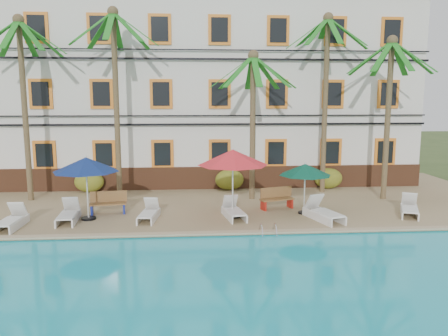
{
  "coord_description": "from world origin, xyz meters",
  "views": [
    {
      "loc": [
        0.02,
        -15.86,
        5.0
      ],
      "look_at": [
        1.43,
        3.0,
        2.0
      ],
      "focal_mm": 35.0,
      "sensor_mm": 36.0,
      "label": 1
    }
  ],
  "objects": [
    {
      "name": "umbrella_blue",
      "position": [
        -4.11,
        1.36,
        2.45
      ],
      "size": [
        2.58,
        2.58,
        2.57
      ],
      "color": "black",
      "rests_on": "pool_deck"
    },
    {
      "name": "lounger_c",
      "position": [
        -1.7,
        1.14,
        0.51
      ],
      "size": [
        0.82,
        1.78,
        0.81
      ],
      "color": "white",
      "rests_on": "pool_deck"
    },
    {
      "name": "umbrella_green",
      "position": [
        4.69,
        1.62,
        2.1
      ],
      "size": [
        2.17,
        2.17,
        2.18
      ],
      "color": "black",
      "rests_on": "pool_deck"
    },
    {
      "name": "palm_d",
      "position": [
        6.75,
        5.85,
        5.89
      ],
      "size": [
        4.05,
        4.05,
        8.93
      ],
      "color": "brown",
      "rests_on": "pool_deck"
    },
    {
      "name": "bench_left",
      "position": [
        -3.49,
        2.24,
        0.72
      ],
      "size": [
        1.55,
        0.66,
        0.93
      ],
      "color": "olive",
      "rests_on": "pool_deck"
    },
    {
      "name": "ground",
      "position": [
        0.0,
        0.0,
        0.0
      ],
      "size": [
        100.0,
        100.0,
        0.0
      ],
      "primitive_type": "plane",
      "color": "#384C23",
      "rests_on": "ground"
    },
    {
      "name": "lounger_d",
      "position": [
        1.69,
        1.18,
        0.53
      ],
      "size": [
        0.93,
        1.88,
        0.85
      ],
      "color": "white",
      "rests_on": "pool_deck"
    },
    {
      "name": "hotel_building",
      "position": [
        0.0,
        9.98,
        5.37
      ],
      "size": [
        25.4,
        6.44,
        10.22
      ],
      "color": "silver",
      "rests_on": "pool_deck"
    },
    {
      "name": "lounger_a",
      "position": [
        -6.7,
        0.43,
        0.53
      ],
      "size": [
        0.69,
        1.86,
        0.87
      ],
      "color": "white",
      "rests_on": "pool_deck"
    },
    {
      "name": "shrub_left",
      "position": [
        -5.25,
        6.6,
        0.8
      ],
      "size": [
        1.5,
        0.9,
        1.1
      ],
      "primitive_type": "ellipsoid",
      "color": "#275618",
      "rests_on": "pool_deck"
    },
    {
      "name": "lounger_e",
      "position": [
        5.2,
        0.6,
        0.56
      ],
      "size": [
        1.29,
        2.13,
        0.95
      ],
      "color": "white",
      "rests_on": "pool_deck"
    },
    {
      "name": "pool_deck",
      "position": [
        0.0,
        5.0,
        0.12
      ],
      "size": [
        30.0,
        12.0,
        0.25
      ],
      "primitive_type": "cube",
      "color": "tan",
      "rests_on": "ground"
    },
    {
      "name": "pool_ladder",
      "position": [
        2.71,
        -1.0,
        0.25
      ],
      "size": [
        0.54,
        0.74,
        0.74
      ],
      "color": "silver",
      "rests_on": "ground"
    },
    {
      "name": "pool_coping",
      "position": [
        0.0,
        -0.9,
        0.28
      ],
      "size": [
        30.0,
        0.35,
        0.06
      ],
      "primitive_type": "cube",
      "color": "tan",
      "rests_on": "pool_deck"
    },
    {
      "name": "bench_right",
      "position": [
        3.69,
        2.54,
        0.72
      ],
      "size": [
        1.57,
        0.89,
        0.93
      ],
      "color": "olive",
      "rests_on": "pool_deck"
    },
    {
      "name": "palm_c",
      "position": [
        2.89,
        4.51,
        4.76
      ],
      "size": [
        4.05,
        4.05,
        6.97
      ],
      "color": "brown",
      "rests_on": "pool_deck"
    },
    {
      "name": "shrub_right",
      "position": [
        7.3,
        6.6,
        0.8
      ],
      "size": [
        1.5,
        0.9,
        1.1
      ],
      "primitive_type": "ellipsoid",
      "color": "#275618",
      "rests_on": "pool_deck"
    },
    {
      "name": "shrub_mid",
      "position": [
        1.99,
        6.6,
        0.8
      ],
      "size": [
        1.5,
        0.9,
        1.1
      ],
      "primitive_type": "ellipsoid",
      "color": "#275618",
      "rests_on": "pool_deck"
    },
    {
      "name": "lounger_f",
      "position": [
        8.98,
        1.04,
        0.53
      ],
      "size": [
        1.34,
        1.92,
        0.86
      ],
      "color": "white",
      "rests_on": "pool_deck"
    },
    {
      "name": "umbrella_red",
      "position": [
        1.66,
        1.32,
        2.68
      ],
      "size": [
        2.84,
        2.84,
        2.84
      ],
      "color": "black",
      "rests_on": "pool_deck"
    },
    {
      "name": "palm_a",
      "position": [
        -7.63,
        5.02,
        5.65
      ],
      "size": [
        4.05,
        4.05,
        8.5
      ],
      "color": "brown",
      "rests_on": "pool_deck"
    },
    {
      "name": "palm_b",
      "position": [
        -3.45,
        4.98,
        5.87
      ],
      "size": [
        4.05,
        4.05,
        8.89
      ],
      "color": "brown",
      "rests_on": "pool_deck"
    },
    {
      "name": "swimming_pool",
      "position": [
        0.0,
        -7.0,
        0.1
      ],
      "size": [
        26.0,
        12.0,
        0.2
      ],
      "primitive_type": "cube",
      "color": "#19ABC1",
      "rests_on": "ground"
    },
    {
      "name": "palm_e",
      "position": [
        9.21,
        4.04,
        5.15
      ],
      "size": [
        4.05,
        4.05,
        7.63
      ],
      "color": "brown",
      "rests_on": "pool_deck"
    },
    {
      "name": "lounger_b",
      "position": [
        -4.81,
        1.11,
        0.54
      ],
      "size": [
        0.81,
        1.92,
        0.89
      ],
      "color": "white",
      "rests_on": "pool_deck"
    }
  ]
}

